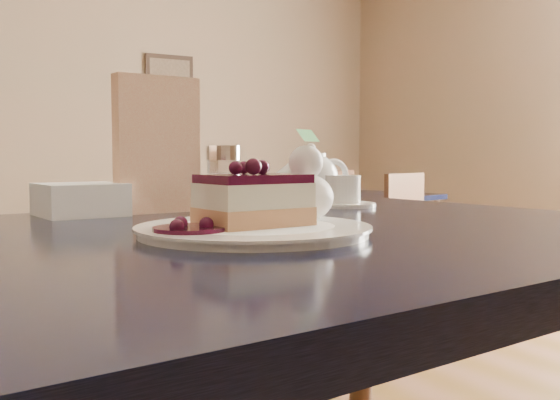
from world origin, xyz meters
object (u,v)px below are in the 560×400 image
bg_table_far_right (366,281)px  dessert_plate (254,231)px  cheesecake_slice (253,201)px  tea_set (316,181)px  main_table (231,294)px

bg_table_far_right → dessert_plate: bearing=-144.0°
cheesecake_slice → bg_table_far_right: (2.28, 2.75, -0.82)m
tea_set → bg_table_far_right: 3.12m
main_table → cheesecake_slice: cheesecake_slice is taller
dessert_plate → tea_set: size_ratio=1.13×
dessert_plate → bg_table_far_right: bearing=50.3°
main_table → tea_set: 0.55m
dessert_plate → bg_table_far_right: 3.66m
tea_set → bg_table_far_right: (1.91, 2.32, -0.82)m
main_table → tea_set: size_ratio=5.47×
dessert_plate → main_table: bearing=96.4°
main_table → dessert_plate: size_ratio=4.82×
bg_table_far_right → cheesecake_slice: bearing=-144.0°
bg_table_far_right → main_table: bearing=-144.6°
dessert_plate → cheesecake_slice: size_ratio=2.07×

